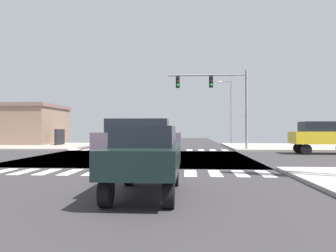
{
  "coord_description": "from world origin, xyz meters",
  "views": [
    {
      "loc": [
        3.17,
        -20.52,
        1.8
      ],
      "look_at": [
        1.11,
        11.96,
        2.11
      ],
      "focal_mm": 34.55,
      "sensor_mm": 36.0,
      "label": 1
    }
  ],
  "objects_px": {
    "sedan_nearside_1": "(146,154)",
    "pickup_trailing_1": "(142,132)",
    "street_lamp": "(229,106)",
    "suv_crossing_2": "(117,133)",
    "suv_farside_1": "(138,137)",
    "suv_queued_3": "(324,135)",
    "sedan_leading_2": "(135,134)",
    "traffic_signal_mast": "(216,91)",
    "bank_building": "(12,125)"
  },
  "relations": [
    {
      "from": "suv_farside_1",
      "to": "suv_queued_3",
      "type": "distance_m",
      "value": 14.33
    },
    {
      "from": "traffic_signal_mast",
      "to": "pickup_trailing_1",
      "type": "height_order",
      "value": "traffic_signal_mast"
    },
    {
      "from": "street_lamp",
      "to": "suv_crossing_2",
      "type": "bearing_deg",
      "value": -165.38
    },
    {
      "from": "sedan_leading_2",
      "to": "sedan_nearside_1",
      "type": "bearing_deg",
      "value": 99.78
    },
    {
      "from": "pickup_trailing_1",
      "to": "traffic_signal_mast",
      "type": "bearing_deg",
      "value": 109.71
    },
    {
      "from": "pickup_trailing_1",
      "to": "sedan_leading_2",
      "type": "bearing_deg",
      "value": 90.0
    },
    {
      "from": "suv_crossing_2",
      "to": "sedan_nearside_1",
      "type": "bearing_deg",
      "value": 104.23
    },
    {
      "from": "pickup_trailing_1",
      "to": "street_lamp",
      "type": "bearing_deg",
      "value": 127.69
    },
    {
      "from": "sedan_leading_2",
      "to": "pickup_trailing_1",
      "type": "distance_m",
      "value": 7.43
    },
    {
      "from": "street_lamp",
      "to": "traffic_signal_mast",
      "type": "bearing_deg",
      "value": -102.04
    },
    {
      "from": "bank_building",
      "to": "suv_queued_3",
      "type": "relative_size",
      "value": 2.74
    },
    {
      "from": "suv_farside_1",
      "to": "suv_crossing_2",
      "type": "relative_size",
      "value": 1.0
    },
    {
      "from": "street_lamp",
      "to": "suv_crossing_2",
      "type": "relative_size",
      "value": 1.68
    },
    {
      "from": "traffic_signal_mast",
      "to": "pickup_trailing_1",
      "type": "relative_size",
      "value": 1.33
    },
    {
      "from": "sedan_nearside_1",
      "to": "sedan_leading_2",
      "type": "relative_size",
      "value": 1.0
    },
    {
      "from": "traffic_signal_mast",
      "to": "street_lamp",
      "type": "distance_m",
      "value": 12.62
    },
    {
      "from": "street_lamp",
      "to": "sedan_nearside_1",
      "type": "xyz_separation_m",
      "value": [
        -6.14,
        -31.04,
        -3.54
      ]
    },
    {
      "from": "sedan_nearside_1",
      "to": "pickup_trailing_1",
      "type": "height_order",
      "value": "pickup_trailing_1"
    },
    {
      "from": "traffic_signal_mast",
      "to": "suv_queued_3",
      "type": "height_order",
      "value": "traffic_signal_mast"
    },
    {
      "from": "street_lamp",
      "to": "pickup_trailing_1",
      "type": "height_order",
      "value": "street_lamp"
    },
    {
      "from": "sedan_nearside_1",
      "to": "pickup_trailing_1",
      "type": "xyz_separation_m",
      "value": [
        -7.0,
        48.05,
        0.17
      ]
    },
    {
      "from": "suv_farside_1",
      "to": "street_lamp",
      "type": "bearing_deg",
      "value": -18.6
    },
    {
      "from": "bank_building",
      "to": "suv_farside_1",
      "type": "distance_m",
      "value": 26.36
    },
    {
      "from": "sedan_leading_2",
      "to": "street_lamp",
      "type": "bearing_deg",
      "value": 143.89
    },
    {
      "from": "traffic_signal_mast",
      "to": "suv_farside_1",
      "type": "bearing_deg",
      "value": -115.72
    },
    {
      "from": "suv_queued_3",
      "to": "sedan_leading_2",
      "type": "relative_size",
      "value": 1.07
    },
    {
      "from": "suv_farside_1",
      "to": "sedan_leading_2",
      "type": "distance_m",
      "value": 32.84
    },
    {
      "from": "traffic_signal_mast",
      "to": "suv_queued_3",
      "type": "xyz_separation_m",
      "value": [
        7.46,
        -3.46,
        -3.62
      ]
    },
    {
      "from": "suv_farside_1",
      "to": "suv_queued_3",
      "type": "bearing_deg",
      "value": -60.75
    },
    {
      "from": "street_lamp",
      "to": "pickup_trailing_1",
      "type": "xyz_separation_m",
      "value": [
        -13.14,
        17.02,
        -3.36
      ]
    },
    {
      "from": "suv_queued_3",
      "to": "traffic_signal_mast",
      "type": "bearing_deg",
      "value": -114.87
    },
    {
      "from": "traffic_signal_mast",
      "to": "sedan_leading_2",
      "type": "distance_m",
      "value": 24.62
    },
    {
      "from": "traffic_signal_mast",
      "to": "sedan_nearside_1",
      "type": "relative_size",
      "value": 1.58
    },
    {
      "from": "bank_building",
      "to": "pickup_trailing_1",
      "type": "xyz_separation_m",
      "value": [
        12.37,
        20.43,
        -1.02
      ]
    },
    {
      "from": "bank_building",
      "to": "suv_crossing_2",
      "type": "height_order",
      "value": "bank_building"
    },
    {
      "from": "traffic_signal_mast",
      "to": "street_lamp",
      "type": "bearing_deg",
      "value": 77.96
    },
    {
      "from": "sedan_nearside_1",
      "to": "suv_crossing_2",
      "type": "xyz_separation_m",
      "value": [
        -7.0,
        27.61,
        0.28
      ]
    },
    {
      "from": "suv_farside_1",
      "to": "pickup_trailing_1",
      "type": "height_order",
      "value": "pickup_trailing_1"
    },
    {
      "from": "bank_building",
      "to": "suv_crossing_2",
      "type": "relative_size",
      "value": 2.74
    },
    {
      "from": "sedan_nearside_1",
      "to": "pickup_trailing_1",
      "type": "bearing_deg",
      "value": 98.29
    },
    {
      "from": "bank_building",
      "to": "sedan_nearside_1",
      "type": "relative_size",
      "value": 2.93
    },
    {
      "from": "suv_queued_3",
      "to": "suv_farside_1",
      "type": "bearing_deg",
      "value": -60.75
    },
    {
      "from": "suv_farside_1",
      "to": "suv_crossing_2",
      "type": "bearing_deg",
      "value": 15.79
    },
    {
      "from": "traffic_signal_mast",
      "to": "sedan_nearside_1",
      "type": "distance_m",
      "value": 19.43
    },
    {
      "from": "suv_crossing_2",
      "to": "suv_farside_1",
      "type": "bearing_deg",
      "value": 105.79
    },
    {
      "from": "suv_farside_1",
      "to": "pickup_trailing_1",
      "type": "bearing_deg",
      "value": 7.83
    },
    {
      "from": "sedan_nearside_1",
      "to": "suv_crossing_2",
      "type": "height_order",
      "value": "suv_crossing_2"
    },
    {
      "from": "suv_queued_3",
      "to": "pickup_trailing_1",
      "type": "height_order",
      "value": "pickup_trailing_1"
    },
    {
      "from": "pickup_trailing_1",
      "to": "suv_farside_1",
      "type": "bearing_deg",
      "value": 97.83
    },
    {
      "from": "street_lamp",
      "to": "bank_building",
      "type": "height_order",
      "value": "street_lamp"
    }
  ]
}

